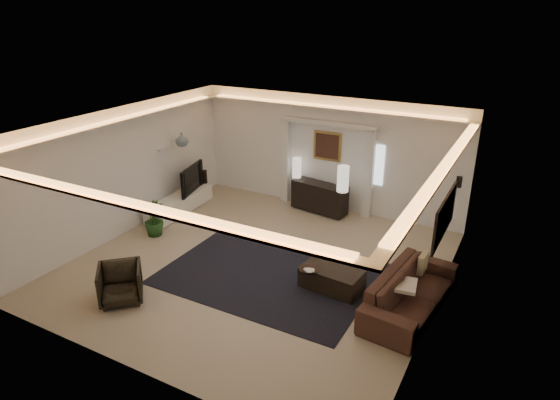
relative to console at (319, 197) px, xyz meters
The scene contains 33 objects.
floor 3.12m from the console, 89.87° to the right, with size 7.00×7.00×0.00m, color tan.
ceiling 3.97m from the console, 89.87° to the right, with size 7.00×7.00×0.00m, color white.
wall_back 1.13m from the console, 89.03° to the left, with size 7.00×7.00×0.00m, color white.
wall_front 6.67m from the console, 89.94° to the right, with size 7.00×7.00×0.00m, color white.
wall_left 4.78m from the console, 138.50° to the right, with size 7.00×7.00×0.00m, color white.
wall_right 4.79m from the console, 41.38° to the right, with size 7.00×7.00×0.00m, color white.
cove_soffit 3.80m from the console, 89.87° to the right, with size 7.00×7.00×0.04m, color silver.
daylight_slit 1.70m from the console, 16.03° to the left, with size 0.25×0.03×1.00m, color white.
area_rug 3.34m from the console, 82.95° to the right, with size 4.00×3.00×0.01m, color black.
pilaster_left 1.38m from the console, 164.83° to the left, with size 0.22×0.20×2.20m, color silver.
pilaster_right 1.39m from the console, 15.00° to the left, with size 0.22×0.20×2.20m, color silver.
alcove_header 1.88m from the console, 88.72° to the left, with size 2.52×0.20×0.12m, color silver.
painting_frame 1.31m from the console, 88.95° to the left, with size 0.74×0.04×0.74m, color tan.
painting_canvas 1.30m from the console, 88.88° to the left, with size 0.62×0.02×0.62m, color #4C2D1E.
art_panel_frame 4.64m from the console, 38.74° to the right, with size 0.04×1.64×0.74m, color black.
art_panel_gold 4.62m from the console, 38.95° to the right, with size 0.02×1.50×0.62m, color tan.
wall_sconce 3.73m from the console, 14.72° to the right, with size 0.12×0.12×0.22m, color black.
wall_niche 4.03m from the console, 153.79° to the right, with size 0.10×0.55×0.04m, color silver.
console is the anchor object (origin of this frame).
lamp_left 1.02m from the console, 167.67° to the left, with size 0.23×0.23×0.52m, color silver.
lamp_right 1.01m from the console, 18.14° to the right, with size 0.28×0.28×0.63m, color silver.
media_ledge 3.57m from the console, 151.70° to the right, with size 0.54×2.18×0.41m, color white.
tv 3.43m from the console, 157.40° to the right, with size 0.16×1.22×0.70m, color black.
figurine 3.21m from the console, 169.15° to the right, with size 0.13×0.13×0.36m, color black.
ginger_jar 3.74m from the console, 155.62° to the right, with size 0.33×0.33×0.34m, color #42596F.
plant 4.13m from the console, 132.42° to the right, with size 0.45×0.45×0.80m, color #20461A.
sofa 4.49m from the console, 45.27° to the right, with size 0.95×2.42×0.71m, color #46301D.
throw_blanket 4.47m from the console, 48.50° to the right, with size 0.60×0.49×0.06m, color #F7EDBB.
throw_pillow 3.99m from the console, 37.57° to the right, with size 0.11×0.36×0.36m, color tan.
coffee_table 3.63m from the console, 62.19° to the right, with size 1.12×0.61×0.42m, color black.
bowl 3.77m from the console, 68.92° to the right, with size 0.33×0.33×0.08m, color #2F1F17.
magazine 3.70m from the console, 68.93° to the right, with size 0.26×0.19×0.03m, color silver.
armchair 5.56m from the console, 105.36° to the right, with size 0.73×0.75×0.68m, color black.
Camera 1 is at (4.54, -7.42, 4.96)m, focal length 30.99 mm.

